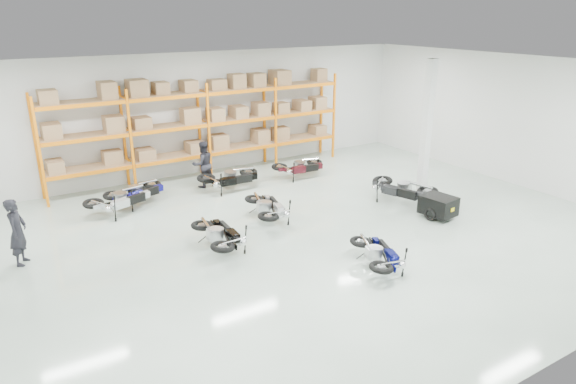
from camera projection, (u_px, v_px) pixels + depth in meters
room at (300, 157)px, 13.52m from camera, size 18.00×18.00×18.00m
pallet_rack at (203, 116)px, 18.68m from camera, size 11.28×0.98×3.62m
structural_column at (426, 130)px, 16.51m from camera, size 0.25×0.25×4.50m
moto_blue_centre at (379, 250)px, 12.21m from camera, size 1.35×1.85×1.08m
moto_silver_left at (268, 204)px, 15.04m from camera, size 1.26×1.93×1.15m
moto_black_far_left at (220, 231)px, 13.18m from camera, size 1.00×1.84×1.16m
moto_touring_right at (401, 184)px, 16.51m from camera, size 1.52×2.17×1.28m
trailer at (438, 206)px, 15.30m from camera, size 0.89×1.64×0.67m
moto_back_a at (136, 188)px, 16.35m from camera, size 1.93×1.34×1.13m
moto_back_b at (120, 195)px, 15.65m from camera, size 2.04×1.44×1.20m
moto_back_c at (230, 174)px, 17.65m from camera, size 1.96×1.08×1.22m
moto_back_d at (300, 164)px, 19.02m from camera, size 1.83×1.06×1.13m
person_left at (18, 232)px, 12.38m from camera, size 0.63×0.73×1.69m
person_back at (203, 164)px, 17.90m from camera, size 0.81×0.64×1.65m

